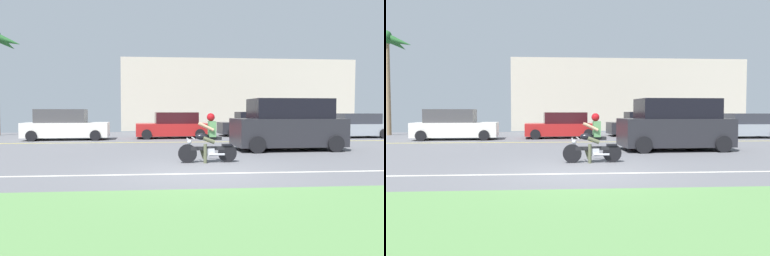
{
  "view_description": "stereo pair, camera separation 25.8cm",
  "coord_description": "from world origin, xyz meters",
  "views": [
    {
      "loc": [
        -1.07,
        -9.06,
        1.58
      ],
      "look_at": [
        0.09,
        3.83,
        0.96
      ],
      "focal_mm": 33.56,
      "sensor_mm": 36.0,
      "label": 1
    },
    {
      "loc": [
        -0.82,
        -9.08,
        1.58
      ],
      "look_at": [
        0.09,
        3.83,
        0.96
      ],
      "focal_mm": 33.56,
      "sensor_mm": 36.0,
      "label": 2
    }
  ],
  "objects": [
    {
      "name": "ground",
      "position": [
        0.0,
        3.0,
        -0.02
      ],
      "size": [
        56.0,
        30.0,
        0.04
      ],
      "primitive_type": "cube",
      "color": "slate"
    },
    {
      "name": "grass_median",
      "position": [
        0.0,
        -4.1,
        0.03
      ],
      "size": [
        56.0,
        3.8,
        0.06
      ],
      "primitive_type": "cube",
      "color": "#5B8C4C",
      "rests_on": "ground"
    },
    {
      "name": "lane_line_near",
      "position": [
        0.0,
        -0.17,
        0.0
      ],
      "size": [
        50.4,
        0.12,
        0.01
      ],
      "primitive_type": "cube",
      "color": "silver",
      "rests_on": "ground"
    },
    {
      "name": "lane_line_far",
      "position": [
        0.0,
        8.96,
        0.0
      ],
      "size": [
        50.4,
        0.12,
        0.01
      ],
      "primitive_type": "cube",
      "color": "yellow",
      "rests_on": "ground"
    },
    {
      "name": "motorcyclist",
      "position": [
        0.4,
        1.74,
        0.64
      ],
      "size": [
        1.81,
        0.59,
        1.51
      ],
      "color": "black",
      "rests_on": "ground"
    },
    {
      "name": "suv_nearby",
      "position": [
        4.09,
        5.0,
        1.0
      ],
      "size": [
        4.56,
        2.3,
        2.07
      ],
      "color": "#232328",
      "rests_on": "ground"
    },
    {
      "name": "parked_car_0",
      "position": [
        -6.21,
        11.0,
        0.78
      ],
      "size": [
        4.55,
        2.0,
        1.67
      ],
      "color": "white",
      "rests_on": "ground"
    },
    {
      "name": "parked_car_1",
      "position": [
        -0.29,
        11.83,
        0.7
      ],
      "size": [
        4.28,
        2.26,
        1.49
      ],
      "color": "#AD1E1E",
      "rests_on": "ground"
    },
    {
      "name": "parked_car_2",
      "position": [
        4.87,
        13.25,
        0.71
      ],
      "size": [
        4.36,
        2.07,
        1.52
      ],
      "color": "#232328",
      "rests_on": "ground"
    },
    {
      "name": "parked_car_3",
      "position": [
        10.42,
        11.18,
        0.67
      ],
      "size": [
        3.89,
        1.83,
        1.43
      ],
      "color": "#8C939E",
      "rests_on": "ground"
    },
    {
      "name": "building_far",
      "position": [
        5.4,
        21.0,
        2.87
      ],
      "size": [
        18.88,
        4.0,
        5.74
      ],
      "primitive_type": "cube",
      "color": "beige",
      "rests_on": "ground"
    }
  ]
}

